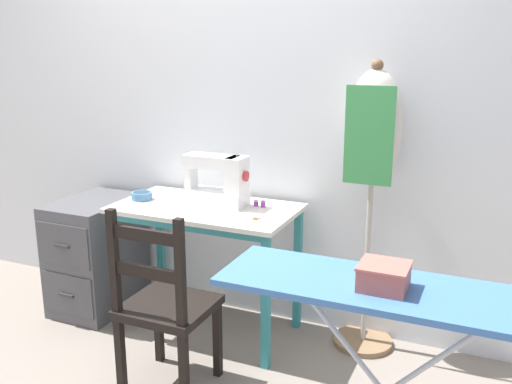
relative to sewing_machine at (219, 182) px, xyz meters
The scene contains 13 objects.
ground_plane 0.93m from the sewing_machine, 100.31° to the right, with size 14.00×14.00×0.00m, color gray.
wall_back 0.50m from the sewing_machine, 101.65° to the left, with size 10.00×0.05×2.55m.
sewing_table 0.25m from the sewing_machine, 132.39° to the right, with size 0.99×0.55×0.74m.
sewing_machine is the anchor object (origin of this frame).
fabric_bowl 0.47m from the sewing_machine, behind, with size 0.12×0.12×0.04m.
scissors 0.37m from the sewing_machine, 26.36° to the right, with size 0.12×0.05×0.01m.
thread_spool_near_machine 0.23m from the sewing_machine, 16.26° to the left, with size 0.03×0.03×0.03m.
thread_spool_mid_table 0.27m from the sewing_machine, 12.40° to the left, with size 0.03×0.03×0.04m.
wooden_chair 0.78m from the sewing_machine, 86.60° to the right, with size 0.40×0.38×0.91m.
filing_cabinet 0.98m from the sewing_machine, behind, with size 0.39×0.58×0.69m.
dress_form 0.84m from the sewing_machine, 10.15° to the left, with size 0.32×0.32×1.53m.
ironing_board 1.39m from the sewing_machine, 37.64° to the right, with size 1.20×0.38×0.81m.
storage_box 1.38m from the sewing_machine, 38.95° to the right, with size 0.17×0.16×0.09m.
Camera 1 is at (1.45, -2.34, 1.61)m, focal length 40.00 mm.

